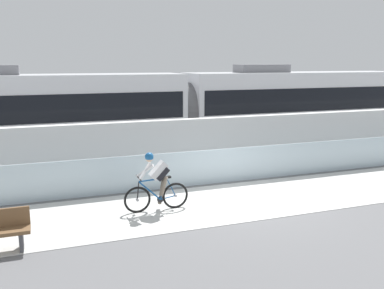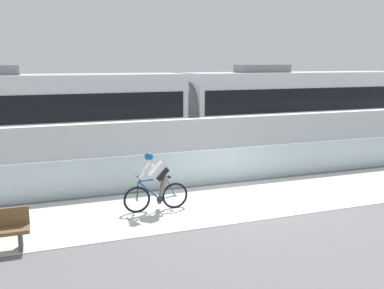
% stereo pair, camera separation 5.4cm
% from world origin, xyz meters
% --- Properties ---
extents(ground_plane, '(200.00, 200.00, 0.00)m').
position_xyz_m(ground_plane, '(0.00, 0.00, 0.00)').
color(ground_plane, slate).
extents(bike_path_deck, '(32.00, 3.20, 0.01)m').
position_xyz_m(bike_path_deck, '(0.00, 0.00, 0.01)').
color(bike_path_deck, silver).
rests_on(bike_path_deck, ground).
extents(glass_parapet, '(32.00, 0.05, 1.14)m').
position_xyz_m(glass_parapet, '(0.00, 1.85, 0.57)').
color(glass_parapet, silver).
rests_on(glass_parapet, ground).
extents(concrete_barrier_wall, '(32.00, 0.36, 1.92)m').
position_xyz_m(concrete_barrier_wall, '(0.00, 3.65, 0.96)').
color(concrete_barrier_wall, silver).
rests_on(concrete_barrier_wall, ground).
extents(tram_rail_near, '(32.00, 0.08, 0.01)m').
position_xyz_m(tram_rail_near, '(0.00, 6.13, 0.00)').
color(tram_rail_near, '#595654').
rests_on(tram_rail_near, ground).
extents(tram_rail_far, '(32.00, 0.08, 0.01)m').
position_xyz_m(tram_rail_far, '(0.00, 7.57, 0.00)').
color(tram_rail_far, '#595654').
rests_on(tram_rail_far, ground).
extents(tram, '(22.56, 2.54, 3.81)m').
position_xyz_m(tram, '(0.53, 6.85, 1.89)').
color(tram, silver).
rests_on(tram, ground).
extents(cyclist_on_bike, '(1.77, 0.58, 1.61)m').
position_xyz_m(cyclist_on_bike, '(-2.56, 0.00, 0.78)').
color(cyclist_on_bike, black).
rests_on(cyclist_on_bike, ground).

